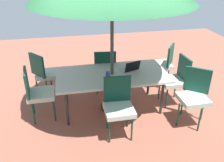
# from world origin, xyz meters

# --- Properties ---
(ground_plane) EXTENTS (10.00, 10.00, 0.02)m
(ground_plane) POSITION_xyz_m (0.00, 0.00, -0.01)
(ground_plane) COLOR #935442
(dining_table) EXTENTS (2.03, 1.03, 0.75)m
(dining_table) POSITION_xyz_m (0.00, 0.00, 0.70)
(dining_table) COLOR silver
(dining_table) RESTS_ON ground_plane
(chair_southeast) EXTENTS (0.58, 0.58, 0.98)m
(chair_southeast) POSITION_xyz_m (1.26, -0.74, 0.55)
(chair_southeast) COLOR silver
(chair_southeast) RESTS_ON ground_plane
(chair_north) EXTENTS (0.46, 0.47, 0.98)m
(chair_north) POSITION_xyz_m (0.04, 0.73, 0.55)
(chair_north) COLOR silver
(chair_north) RESTS_ON ground_plane
(chair_east) EXTENTS (0.48, 0.47, 0.98)m
(chair_east) POSITION_xyz_m (1.35, 0.05, 0.55)
(chair_east) COLOR silver
(chair_east) RESTS_ON ground_plane
(chair_south) EXTENTS (0.47, 0.48, 0.98)m
(chair_south) POSITION_xyz_m (0.02, -0.68, 0.55)
(chair_south) COLOR silver
(chair_south) RESTS_ON ground_plane
(chair_west) EXTENTS (0.47, 0.46, 0.98)m
(chair_west) POSITION_xyz_m (-1.26, 0.04, 0.55)
(chair_west) COLOR silver
(chair_west) RESTS_ON ground_plane
(chair_northwest) EXTENTS (0.58, 0.58, 0.98)m
(chair_northwest) POSITION_xyz_m (-1.30, 0.67, 0.55)
(chair_northwest) COLOR silver
(chair_northwest) RESTS_ON ground_plane
(chair_southwest) EXTENTS (0.58, 0.58, 0.98)m
(chair_southwest) POSITION_xyz_m (-1.30, -0.72, 0.55)
(chair_southwest) COLOR silver
(chair_southwest) RESTS_ON ground_plane
(laptop) EXTENTS (0.38, 0.34, 0.21)m
(laptop) POSITION_xyz_m (-0.36, -0.06, 0.79)
(laptop) COLOR #B7B7BC
(laptop) RESTS_ON dining_table
(cup) EXTENTS (0.08, 0.08, 0.10)m
(cup) POSITION_xyz_m (0.10, 0.12, 0.80)
(cup) COLOR #334C99
(cup) RESTS_ON dining_table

